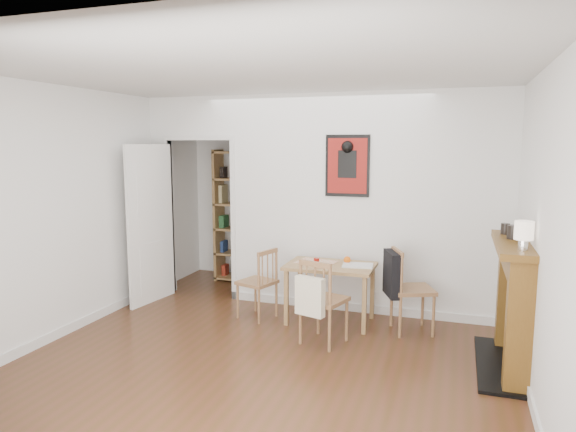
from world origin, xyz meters
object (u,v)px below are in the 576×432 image
(red_glass, at_px, (317,262))
(ceramic_jar_a, at_px, (513,232))
(chair_right, at_px, (411,289))
(chair_left, at_px, (257,283))
(orange_fruit, at_px, (347,260))
(bookshelf, at_px, (243,217))
(chair_front, at_px, (323,300))
(mantel_lamp, at_px, (524,232))
(ceramic_jar_b, at_px, (505,229))
(fireplace, at_px, (515,302))
(dining_table, at_px, (330,272))
(notebook, at_px, (358,265))

(red_glass, xyz_separation_m, ceramic_jar_a, (1.94, -0.46, 0.52))
(chair_right, distance_m, ceramic_jar_a, 1.29)
(chair_left, bearing_deg, orange_fruit, 13.40)
(bookshelf, relative_size, orange_fruit, 23.71)
(chair_left, xyz_separation_m, orange_fruit, (1.00, 0.24, 0.29))
(ceramic_jar_a, bearing_deg, orange_fruit, 158.23)
(chair_front, height_order, orange_fruit, chair_front)
(mantel_lamp, xyz_separation_m, ceramic_jar_b, (-0.08, 0.74, -0.09))
(chair_left, relative_size, bookshelf, 0.43)
(chair_right, distance_m, red_glass, 1.05)
(chair_left, bearing_deg, fireplace, -11.16)
(red_glass, bearing_deg, orange_fruit, 31.90)
(chair_left, height_order, ceramic_jar_a, ceramic_jar_a)
(orange_fruit, distance_m, ceramic_jar_a, 1.84)
(dining_table, height_order, ceramic_jar_b, ceramic_jar_b)
(bookshelf, xyz_separation_m, orange_fruit, (1.80, -1.20, -0.24))
(chair_front, relative_size, bookshelf, 0.46)
(chair_left, relative_size, chair_front, 0.94)
(ceramic_jar_a, relative_size, ceramic_jar_b, 1.19)
(ceramic_jar_b, bearing_deg, orange_fruit, 165.37)
(notebook, height_order, ceramic_jar_b, ceramic_jar_b)
(dining_table, relative_size, bookshelf, 0.51)
(dining_table, distance_m, chair_left, 0.86)
(bookshelf, height_order, red_glass, bookshelf)
(chair_right, bearing_deg, notebook, 174.91)
(orange_fruit, bearing_deg, ceramic_jar_a, -21.77)
(bookshelf, relative_size, ceramic_jar_a, 15.65)
(orange_fruit, bearing_deg, bookshelf, 146.42)
(chair_front, relative_size, orange_fruit, 10.84)
(fireplace, relative_size, notebook, 3.78)
(chair_left, height_order, mantel_lamp, mantel_lamp)
(chair_right, relative_size, bookshelf, 0.47)
(chair_front, distance_m, red_glass, 0.66)
(chair_front, height_order, red_glass, chair_front)
(dining_table, bearing_deg, notebook, 5.26)
(chair_front, height_order, bookshelf, bookshelf)
(dining_table, distance_m, bookshelf, 2.13)
(chair_right, bearing_deg, bookshelf, 152.07)
(fireplace, relative_size, ceramic_jar_a, 10.17)
(ceramic_jar_a, bearing_deg, red_glass, 166.60)
(chair_right, bearing_deg, ceramic_jar_a, -29.22)
(bookshelf, bearing_deg, notebook, -33.53)
(mantel_lamp, relative_size, ceramic_jar_a, 1.92)
(dining_table, xyz_separation_m, fireplace, (1.84, -0.65, 0.03))
(chair_right, height_order, chair_front, chair_right)
(mantel_lamp, distance_m, ceramic_jar_a, 0.51)
(chair_left, xyz_separation_m, chair_front, (0.92, -0.51, 0.04))
(chair_front, height_order, ceramic_jar_a, ceramic_jar_a)
(chair_right, xyz_separation_m, chair_front, (-0.80, -0.61, -0.02))
(fireplace, relative_size, mantel_lamp, 5.29)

